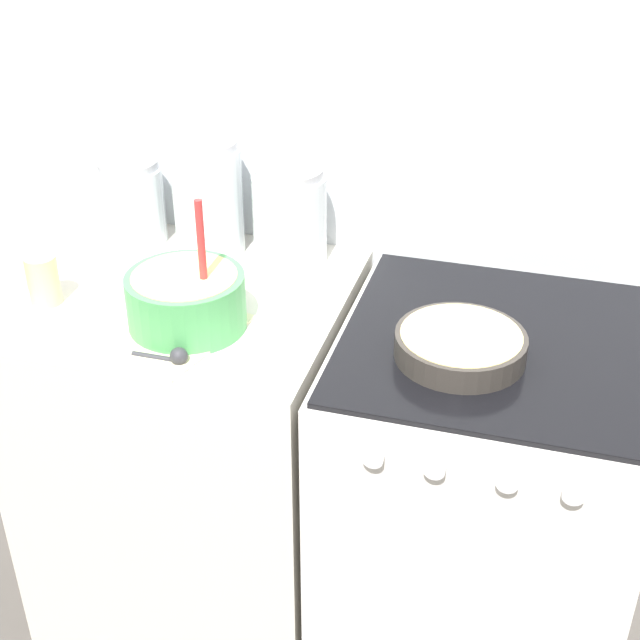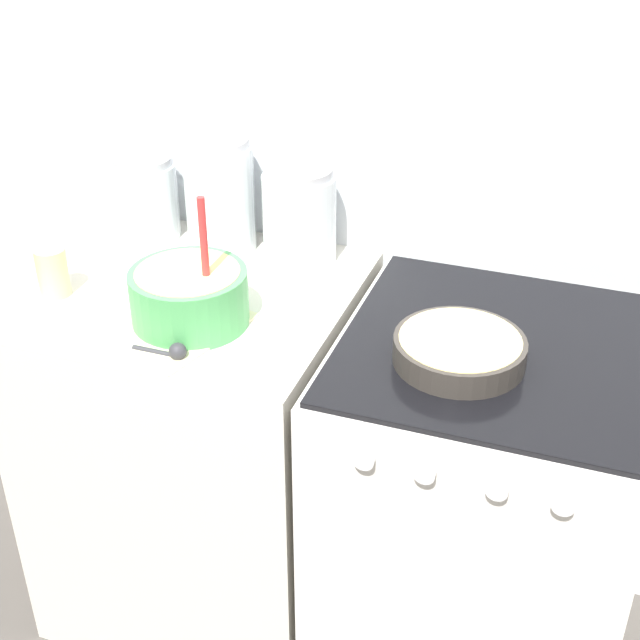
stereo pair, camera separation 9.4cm
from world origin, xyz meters
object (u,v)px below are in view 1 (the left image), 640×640
object	(u,v)px
storage_jar_middle	(209,205)
tin_can	(43,280)
storage_jar_left	(132,207)
mixing_bowl	(186,298)
baking_pan	(460,345)
storage_jar_right	(290,222)
stove	(477,507)

from	to	relation	value
storage_jar_middle	tin_can	distance (m)	0.43
storage_jar_middle	storage_jar_left	bearing A→B (deg)	-180.00
mixing_bowl	storage_jar_middle	bearing A→B (deg)	104.38
baking_pan	storage_jar_right	xyz separation A→B (m)	(-0.45, 0.31, 0.07)
mixing_bowl	baking_pan	size ratio (longest dim) A/B	1.12
storage_jar_right	tin_can	xyz separation A→B (m)	(-0.45, -0.34, -0.04)
storage_jar_right	tin_can	bearing A→B (deg)	-142.74
stove	storage_jar_left	distance (m)	1.10
storage_jar_left	tin_can	distance (m)	0.35
baking_pan	storage_jar_right	bearing A→B (deg)	145.26
storage_jar_left	tin_can	world-z (taller)	storage_jar_left
storage_jar_left	storage_jar_middle	xyz separation A→B (m)	(0.20, 0.00, 0.03)
baking_pan	storage_jar_middle	xyz separation A→B (m)	(-0.66, 0.31, 0.09)
baking_pan	storage_jar_left	xyz separation A→B (m)	(-0.86, 0.31, 0.06)
stove	storage_jar_left	world-z (taller)	storage_jar_left
mixing_bowl	stove	bearing A→B (deg)	11.19
mixing_bowl	storage_jar_right	distance (m)	0.37
storage_jar_right	storage_jar_middle	bearing A→B (deg)	180.00
stove	baking_pan	world-z (taller)	baking_pan
storage_jar_left	storage_jar_right	xyz separation A→B (m)	(0.41, 0.00, 0.01)
storage_jar_left	storage_jar_middle	world-z (taller)	storage_jar_middle
tin_can	storage_jar_left	bearing A→B (deg)	82.40
stove	storage_jar_middle	distance (m)	0.95
baking_pan	storage_jar_right	size ratio (longest dim) A/B	1.12
mixing_bowl	tin_can	world-z (taller)	mixing_bowl
mixing_bowl	tin_can	distance (m)	0.34
storage_jar_left	tin_can	size ratio (longest dim) A/B	1.86
storage_jar_middle	mixing_bowl	bearing A→B (deg)	-75.62
storage_jar_left	tin_can	bearing A→B (deg)	-97.60
stove	tin_can	bearing A→B (deg)	-173.08
mixing_bowl	storage_jar_right	world-z (taller)	mixing_bowl
storage_jar_middle	tin_can	world-z (taller)	storage_jar_middle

